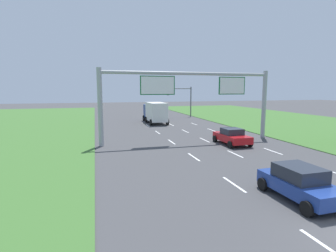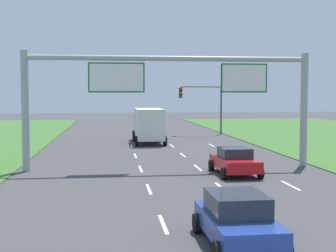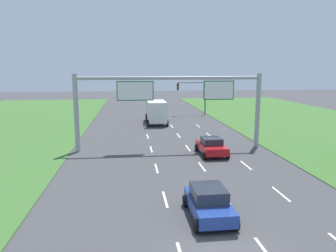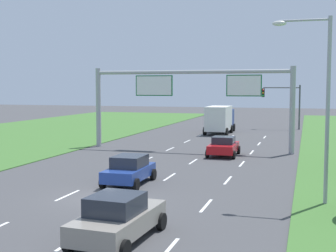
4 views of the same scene
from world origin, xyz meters
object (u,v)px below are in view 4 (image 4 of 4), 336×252
(car_lead_silver, at_px, (118,218))
(sign_gantry, at_px, (191,92))
(car_near_red, at_px, (224,146))
(box_truck, at_px, (220,119))
(car_mid_lane, at_px, (129,170))
(street_lamp, at_px, (319,93))
(traffic_light_mast, at_px, (284,99))

(car_lead_silver, distance_m, sign_gantry, 24.05)
(car_near_red, relative_size, car_lead_silver, 0.90)
(car_near_red, xyz_separation_m, box_truck, (-3.44, 17.31, 0.95))
(car_mid_lane, bearing_deg, car_near_red, 74.69)
(sign_gantry, distance_m, street_lamp, 18.94)
(street_lamp, bearing_deg, traffic_light_mast, 95.01)
(car_lead_silver, xyz_separation_m, box_truck, (-3.38, 38.34, 0.88))
(sign_gantry, bearing_deg, box_truck, 90.72)
(car_mid_lane, xyz_separation_m, traffic_light_mast, (6.48, 36.93, 3.07))
(box_truck, bearing_deg, sign_gantry, -89.60)
(car_near_red, bearing_deg, car_mid_lane, -105.92)
(car_near_red, relative_size, street_lamp, 0.48)
(box_truck, distance_m, sign_gantry, 15.19)
(box_truck, bearing_deg, car_lead_silver, -85.28)
(traffic_light_mast, bearing_deg, car_lead_silver, -94.17)
(car_lead_silver, height_order, sign_gantry, sign_gantry)
(box_truck, height_order, sign_gantry, sign_gantry)
(car_near_red, xyz_separation_m, sign_gantry, (-3.25, 2.46, 4.13))
(car_mid_lane, bearing_deg, sign_gantry, 89.86)
(car_near_red, bearing_deg, box_truck, 100.20)
(car_lead_silver, xyz_separation_m, car_mid_lane, (-3.12, 9.07, -0.01))
(street_lamp, bearing_deg, car_near_red, 116.07)
(car_mid_lane, bearing_deg, street_lamp, -10.23)
(car_near_red, xyz_separation_m, traffic_light_mast, (3.30, 24.97, 3.11))
(box_truck, relative_size, street_lamp, 0.83)
(sign_gantry, relative_size, traffic_light_mast, 3.08)
(box_truck, relative_size, traffic_light_mast, 1.26)
(traffic_light_mast, bearing_deg, car_mid_lane, -99.94)
(car_mid_lane, height_order, traffic_light_mast, traffic_light_mast)
(sign_gantry, xyz_separation_m, traffic_light_mast, (6.55, 22.51, -1.02))
(car_lead_silver, height_order, car_mid_lane, car_lead_silver)
(box_truck, bearing_deg, car_mid_lane, -89.81)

